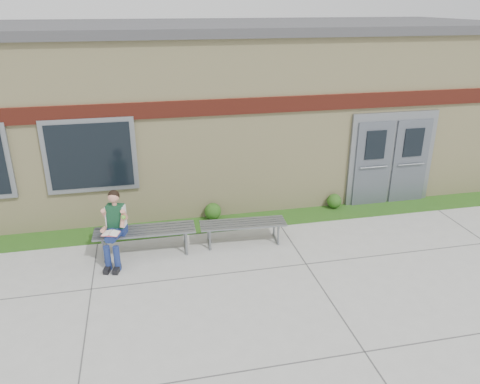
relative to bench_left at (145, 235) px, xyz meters
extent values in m
plane|color=#9E9E99|center=(2.00, -1.62, -0.40)|extent=(80.00, 80.00, 0.00)
cube|color=#144913|center=(2.00, 0.98, -0.39)|extent=(16.00, 0.80, 0.02)
cube|color=beige|center=(2.00, 4.38, 1.60)|extent=(16.00, 6.00, 4.00)
cube|color=#3F3F42|center=(2.00, 4.38, 3.70)|extent=(16.20, 6.20, 0.20)
cube|color=maroon|center=(2.00, 1.35, 2.20)|extent=(16.00, 0.06, 0.35)
cube|color=slate|center=(-1.00, 1.34, 1.30)|extent=(1.90, 0.08, 1.60)
cube|color=black|center=(-1.00, 1.30, 1.30)|extent=(1.70, 0.04, 1.40)
cube|color=slate|center=(6.00, 1.34, 0.75)|extent=(2.20, 0.08, 2.30)
cube|color=#4E545E|center=(5.50, 1.29, 0.65)|extent=(0.92, 0.06, 2.10)
cube|color=#4E545E|center=(6.50, 1.29, 0.65)|extent=(0.92, 0.06, 2.10)
cube|color=slate|center=(0.00, 0.00, 0.10)|extent=(2.00, 0.60, 0.04)
cube|color=slate|center=(-0.79, 0.00, -0.17)|extent=(0.06, 0.55, 0.45)
cube|color=slate|center=(0.79, 0.00, -0.17)|extent=(0.06, 0.55, 0.45)
cube|color=slate|center=(2.00, 0.00, 0.05)|extent=(1.80, 0.60, 0.03)
cube|color=slate|center=(1.29, 0.00, -0.20)|extent=(0.07, 0.50, 0.40)
cube|color=slate|center=(2.71, 0.00, -0.20)|extent=(0.07, 0.50, 0.40)
cube|color=navy|center=(-0.51, -0.06, 0.20)|extent=(0.39, 0.32, 0.16)
cube|color=#0F371A|center=(-0.52, -0.07, 0.50)|extent=(0.36, 0.28, 0.46)
sphere|color=tan|center=(-0.52, -0.08, 0.90)|extent=(0.26, 0.26, 0.21)
sphere|color=black|center=(-0.52, -0.06, 0.92)|extent=(0.27, 0.27, 0.22)
cylinder|color=navy|center=(-0.67, -0.28, 0.22)|extent=(0.26, 0.44, 0.15)
cylinder|color=navy|center=(-0.50, -0.33, 0.22)|extent=(0.26, 0.44, 0.15)
cylinder|color=navy|center=(-0.72, -0.51, -0.15)|extent=(0.12, 0.12, 0.50)
cylinder|color=navy|center=(-0.55, -0.56, -0.15)|extent=(0.12, 0.12, 0.50)
cube|color=black|center=(-0.74, -0.58, -0.35)|extent=(0.17, 0.28, 0.10)
cube|color=black|center=(-0.57, -0.63, -0.35)|extent=(0.17, 0.28, 0.10)
cylinder|color=tan|center=(-0.72, -0.08, 0.56)|extent=(0.15, 0.24, 0.26)
cylinder|color=tan|center=(-0.35, -0.18, 0.56)|extent=(0.15, 0.24, 0.26)
cube|color=white|center=(-0.62, -0.42, 0.32)|extent=(0.36, 0.30, 0.01)
cube|color=#D7505F|center=(-0.62, -0.42, 0.30)|extent=(0.36, 0.30, 0.01)
sphere|color=#63B831|center=(-0.36, -0.33, 0.57)|extent=(0.08, 0.08, 0.08)
sphere|color=#144913|center=(1.56, 1.23, -0.19)|extent=(0.39, 0.39, 0.39)
sphere|color=#144913|center=(4.56, 1.23, -0.20)|extent=(0.35, 0.35, 0.35)
camera|label=1|loc=(0.09, -8.51, 4.32)|focal=35.00mm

